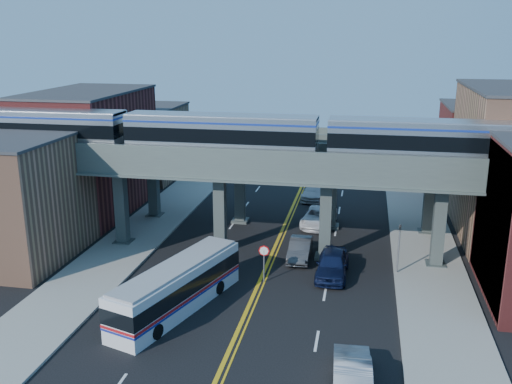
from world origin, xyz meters
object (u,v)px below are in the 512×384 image
stop_sign (264,258)px  car_lane_a (332,264)px  car_lane_b (300,249)px  car_lane_c (319,217)px  transit_train (221,134)px  transit_bus (177,288)px  car_lane_d (315,191)px  car_parked_curb (352,373)px  traffic_signal (399,243)px

stop_sign → car_lane_a: 4.91m
car_lane_b → car_lane_c: car_lane_c is taller
stop_sign → car_lane_c: bearing=78.0°
transit_train → car_lane_a: transit_train is taller
car_lane_a → transit_bus: bearing=-141.7°
transit_train → car_lane_c: size_ratio=7.97×
transit_bus → car_lane_d: transit_bus is taller
car_lane_b → transit_train: bearing=175.6°
car_parked_curb → transit_train: bearing=-60.2°
car_lane_b → transit_bus: bearing=-124.5°
car_lane_c → car_lane_a: bearing=-73.8°
transit_train → stop_sign: size_ratio=16.59×
stop_sign → car_lane_d: 20.70m
stop_sign → car_lane_a: bearing=22.6°
transit_train → car_parked_curb: 20.76m
stop_sign → car_parked_curb: bearing=-60.6°
car_lane_a → car_parked_curb: 12.98m
car_lane_a → stop_sign: bearing=-156.1°
stop_sign → transit_bus: (-4.47, -4.86, -0.34)m
car_parked_curb → car_lane_d: bearing=-84.5°
transit_train → car_lane_d: 18.58m
car_lane_b → car_lane_c: bearing=84.4°
car_lane_b → car_lane_d: (-0.42, 16.05, 0.03)m
stop_sign → transit_bus: size_ratio=0.24×
car_lane_a → car_lane_d: 19.00m
traffic_signal → car_lane_c: traffic_signal is taller
traffic_signal → car_lane_c: 11.37m
transit_bus → car_lane_a: transit_bus is taller
transit_train → car_lane_a: size_ratio=8.36×
transit_bus → car_lane_d: (5.97, 25.48, -0.64)m
stop_sign → car_lane_b: 5.06m
car_lane_d → transit_train: bearing=-106.1°
transit_bus → car_lane_b: 11.42m
car_lane_c → stop_sign: bearing=-95.7°
car_lane_a → transit_train: bearing=161.2°
car_lane_a → car_lane_c: bearing=101.2°
transit_train → stop_sign: transit_train is taller
stop_sign → car_lane_a: (4.46, 1.86, -0.87)m
stop_sign → car_lane_d: (1.50, 20.62, -0.98)m
transit_train → car_lane_c: bearing=47.5°
car_lane_b → traffic_signal: bearing=-13.1°
traffic_signal → car_lane_a: bearing=-165.6°
car_lane_b → car_lane_d: car_lane_d is taller
car_lane_d → car_lane_c: bearing=-78.6°
traffic_signal → car_parked_curb: bearing=-100.9°
traffic_signal → car_lane_d: bearing=112.8°
transit_bus → car_lane_d: bearing=4.7°
transit_train → car_lane_d: size_ratio=8.14×
traffic_signal → transit_bus: traffic_signal is taller
car_lane_b → car_lane_d: 16.05m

